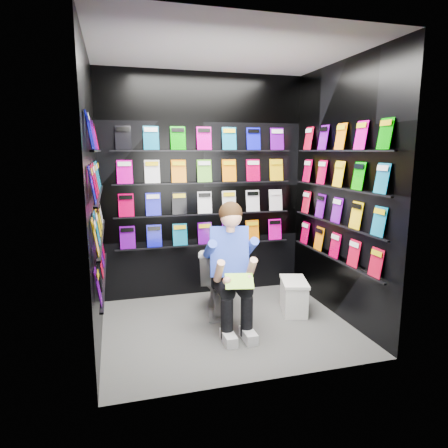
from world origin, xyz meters
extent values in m
plane|color=#555553|center=(0.00, 0.00, 0.00)|extent=(2.40, 2.40, 0.00)
plane|color=white|center=(0.00, 0.00, 2.60)|extent=(2.40, 2.40, 0.00)
cube|color=black|center=(0.00, 1.00, 1.30)|extent=(2.40, 0.04, 2.60)
cube|color=black|center=(0.00, -1.00, 1.30)|extent=(2.40, 0.04, 2.60)
cube|color=black|center=(-1.20, 0.00, 1.30)|extent=(0.04, 2.00, 2.60)
cube|color=black|center=(1.20, 0.00, 1.30)|extent=(0.04, 2.00, 2.60)
imported|color=white|center=(0.01, 0.38, 0.37)|extent=(0.57, 0.82, 0.73)
cube|color=silver|center=(0.79, 0.15, 0.16)|extent=(0.35, 0.48, 0.32)
cube|color=silver|center=(0.79, 0.15, 0.34)|extent=(0.37, 0.51, 0.03)
cube|color=green|center=(0.01, -0.35, 0.58)|extent=(0.28, 0.20, 0.11)
camera|label=1|loc=(-1.03, -3.59, 1.72)|focal=32.00mm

